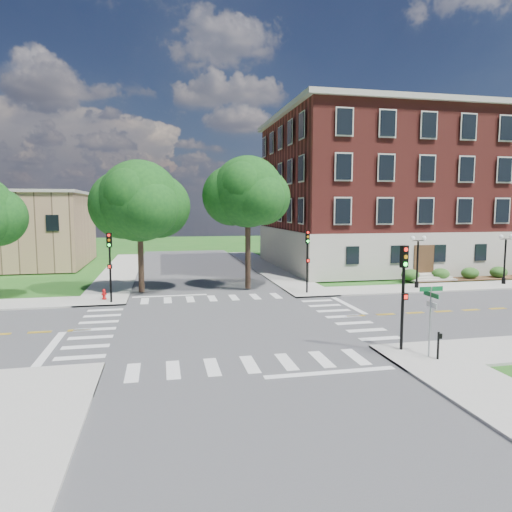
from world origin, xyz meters
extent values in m
plane|color=#1E5818|center=(0.00, 0.00, 0.00)|extent=(160.00, 160.00, 0.00)
cube|color=#3D3D3F|center=(0.00, 0.00, 0.01)|extent=(90.00, 12.00, 0.01)
cube|color=#3D3D3F|center=(0.00, 0.00, 0.01)|extent=(12.00, 90.00, 0.01)
cube|color=#9E9B93|center=(23.00, 7.75, 0.06)|extent=(34.00, 3.50, 0.12)
cube|color=#9E9B93|center=(7.75, 23.00, 0.06)|extent=(3.50, 34.00, 0.12)
cube|color=#9E9B93|center=(-7.75, 23.00, 0.06)|extent=(3.50, 34.00, 0.12)
cube|color=silver|center=(8.80, 3.00, 0.00)|extent=(0.40, 5.50, 0.00)
cube|color=#B7B0A2|center=(24.00, 22.00, 2.22)|extent=(30.00, 20.00, 4.20)
cube|color=maroon|center=(24.00, 22.00, 10.22)|extent=(29.55, 19.70, 11.80)
cube|color=#B7B0A2|center=(24.00, 22.00, 16.37)|extent=(30.60, 20.60, 0.50)
cube|color=#472D19|center=(20.00, 11.96, 1.82)|extent=(2.00, 0.10, 2.80)
cylinder|color=#302318|center=(-5.13, 10.38, 2.08)|extent=(0.44, 0.44, 3.91)
sphere|color=#103C13|center=(-5.13, 10.38, 7.12)|extent=(6.19, 6.19, 6.19)
cylinder|color=#302318|center=(3.22, 10.20, 2.58)|extent=(0.44, 0.44, 4.92)
sphere|color=#103C13|center=(3.22, 10.20, 7.87)|extent=(5.66, 5.66, 5.66)
cylinder|color=black|center=(7.15, -6.93, 2.02)|extent=(0.14, 0.14, 3.80)
cube|color=black|center=(7.15, -6.93, 4.42)|extent=(0.36, 0.29, 1.00)
cylinder|color=red|center=(7.15, -7.06, 4.75)|extent=(0.19, 0.09, 0.18)
cylinder|color=orange|center=(7.15, -7.06, 4.42)|extent=(0.19, 0.09, 0.18)
cylinder|color=#19E533|center=(7.15, -7.06, 4.09)|extent=(0.19, 0.09, 0.18)
cube|color=black|center=(7.15, -7.11, 2.62)|extent=(0.32, 0.19, 0.30)
cylinder|color=black|center=(7.31, 7.45, 2.02)|extent=(0.14, 0.14, 3.80)
cube|color=black|center=(7.31, 7.45, 4.42)|extent=(0.36, 0.28, 1.00)
cylinder|color=red|center=(7.31, 7.32, 4.75)|extent=(0.19, 0.09, 0.18)
cylinder|color=orange|center=(7.31, 7.32, 4.42)|extent=(0.19, 0.09, 0.18)
cylinder|color=#19E533|center=(7.31, 7.32, 4.09)|extent=(0.19, 0.09, 0.18)
cube|color=black|center=(7.31, 7.27, 2.62)|extent=(0.32, 0.18, 0.30)
cylinder|color=black|center=(-7.04, 6.85, 2.02)|extent=(0.14, 0.14, 3.80)
cube|color=black|center=(-7.04, 6.85, 4.42)|extent=(0.37, 0.31, 1.00)
cylinder|color=red|center=(-7.04, 6.72, 4.75)|extent=(0.19, 0.11, 0.18)
cylinder|color=orange|center=(-7.04, 6.72, 4.42)|extent=(0.19, 0.11, 0.18)
cylinder|color=#19E533|center=(-7.04, 6.72, 4.09)|extent=(0.19, 0.11, 0.18)
cube|color=black|center=(-7.04, 6.67, 2.62)|extent=(0.32, 0.21, 0.30)
cylinder|color=black|center=(16.78, 7.74, 0.37)|extent=(0.32, 0.32, 0.50)
cylinder|color=black|center=(16.78, 7.74, 2.02)|extent=(0.16, 0.16, 3.80)
cube|color=black|center=(16.78, 7.74, 3.97)|extent=(1.00, 0.06, 0.06)
sphere|color=white|center=(16.28, 7.74, 4.17)|extent=(0.36, 0.36, 0.36)
sphere|color=white|center=(17.28, 7.74, 4.17)|extent=(0.36, 0.36, 0.36)
cylinder|color=black|center=(25.11, 7.91, 0.37)|extent=(0.32, 0.32, 0.50)
cylinder|color=black|center=(25.11, 7.91, 2.02)|extent=(0.16, 0.16, 3.80)
cube|color=black|center=(25.11, 7.91, 3.97)|extent=(1.00, 0.06, 0.06)
sphere|color=white|center=(24.61, 7.91, 4.17)|extent=(0.36, 0.36, 0.36)
sphere|color=white|center=(25.61, 7.91, 4.17)|extent=(0.36, 0.36, 0.36)
cylinder|color=gray|center=(7.82, -8.08, 1.67)|extent=(0.07, 0.07, 3.10)
cube|color=#0B5B29|center=(7.82, -8.08, 3.12)|extent=(1.10, 0.03, 0.20)
cube|color=#0B5B29|center=(7.82, -8.08, 2.87)|extent=(0.03, 1.10, 0.20)
cube|color=silver|center=(7.87, -8.08, 2.42)|extent=(0.03, 0.75, 0.25)
cylinder|color=black|center=(7.99, -8.50, 0.72)|extent=(0.10, 0.10, 1.20)
cube|color=black|center=(7.99, -8.62, 1.17)|extent=(0.14, 0.08, 0.22)
cylinder|color=#BB0E0F|center=(-7.63, 7.92, 0.17)|extent=(0.32, 0.32, 0.10)
cylinder|color=#BB0E0F|center=(-7.63, 7.92, 0.42)|extent=(0.22, 0.22, 0.60)
sphere|color=#BB0E0F|center=(-7.63, 7.92, 0.75)|extent=(0.24, 0.24, 0.24)
cylinder|color=#BB0E0F|center=(-7.63, 7.92, 0.50)|extent=(0.35, 0.12, 0.12)
cylinder|color=#BB0E0F|center=(-7.63, 7.92, 0.50)|extent=(0.12, 0.35, 0.12)
camera|label=1|loc=(-3.56, -25.53, 6.61)|focal=32.00mm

